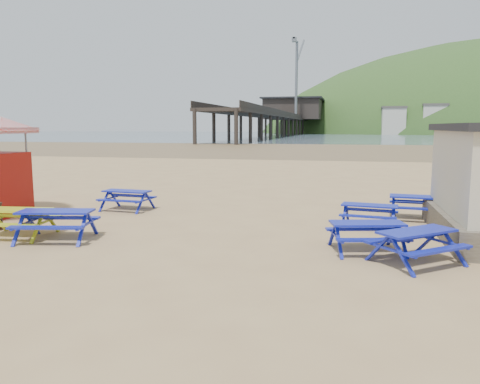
# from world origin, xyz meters

# --- Properties ---
(ground) EXTENTS (400.00, 400.00, 0.00)m
(ground) POSITION_xyz_m (0.00, 0.00, 0.00)
(ground) COLOR tan
(ground) RESTS_ON ground
(wet_sand) EXTENTS (400.00, 400.00, 0.00)m
(wet_sand) POSITION_xyz_m (0.00, 55.00, 0.00)
(wet_sand) COLOR brown
(wet_sand) RESTS_ON ground
(sea) EXTENTS (400.00, 400.00, 0.00)m
(sea) POSITION_xyz_m (0.00, 170.00, 0.01)
(sea) COLOR #4C5F6C
(sea) RESTS_ON ground
(picnic_table_blue_a) EXTENTS (1.84, 1.53, 0.73)m
(picnic_table_blue_a) POSITION_xyz_m (-3.62, 2.85, 0.36)
(picnic_table_blue_a) COLOR #0B1F95
(picnic_table_blue_a) RESTS_ON ground
(picnic_table_blue_b) EXTENTS (1.82, 1.55, 0.69)m
(picnic_table_blue_b) POSITION_xyz_m (4.99, 1.82, 0.35)
(picnic_table_blue_b) COLOR #0B1F95
(picnic_table_blue_b) RESTS_ON ground
(picnic_table_blue_c) EXTENTS (2.01, 1.68, 0.79)m
(picnic_table_blue_c) POSITION_xyz_m (6.65, 3.35, 0.40)
(picnic_table_blue_c) COLOR #0B1F95
(picnic_table_blue_c) RESTS_ON ground
(picnic_table_blue_d) EXTENTS (2.23, 1.94, 0.82)m
(picnic_table_blue_d) POSITION_xyz_m (-3.37, -1.86, 0.41)
(picnic_table_blue_d) COLOR #0B1F95
(picnic_table_blue_d) RESTS_ON ground
(picnic_table_blue_e) EXTENTS (2.06, 1.81, 0.74)m
(picnic_table_blue_e) POSITION_xyz_m (4.80, -1.21, 0.37)
(picnic_table_blue_e) COLOR #0B1F95
(picnic_table_blue_e) RESTS_ON ground
(picnic_table_blue_f) EXTENTS (2.35, 2.30, 0.77)m
(picnic_table_blue_f) POSITION_xyz_m (5.85, -2.01, 0.38)
(picnic_table_blue_f) COLOR #0B1F95
(picnic_table_blue_f) RESTS_ON ground
(picnic_table_yellow) EXTENTS (2.04, 1.72, 0.79)m
(picnic_table_yellow) POSITION_xyz_m (-4.68, -1.75, 0.40)
(picnic_table_yellow) COLOR #B5C410
(picnic_table_yellow) RESTS_ON ground
(pier) EXTENTS (24.00, 220.00, 39.29)m
(pier) POSITION_xyz_m (-17.99, 178.23, 5.46)
(pier) COLOR black
(pier) RESTS_ON ground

